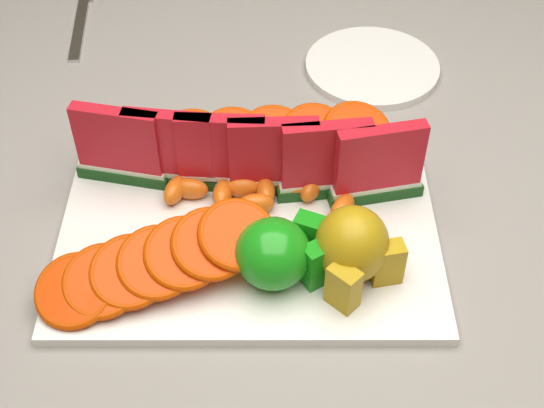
% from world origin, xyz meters
% --- Properties ---
extents(table, '(1.40, 0.90, 0.75)m').
position_xyz_m(table, '(0.00, 0.00, 0.65)').
color(table, '#4A2A1B').
rests_on(table, ground).
extents(tablecloth, '(1.53, 1.03, 0.20)m').
position_xyz_m(tablecloth, '(0.00, 0.00, 0.72)').
color(tablecloth, gray).
rests_on(tablecloth, table).
extents(platter, '(0.40, 0.30, 0.01)m').
position_xyz_m(platter, '(-0.01, -0.09, 0.76)').
color(platter, silver).
rests_on(platter, tablecloth).
extents(apple_cluster, '(0.11, 0.09, 0.07)m').
position_xyz_m(apple_cluster, '(0.02, -0.16, 0.80)').
color(apple_cluster, '#418F18').
rests_on(apple_cluster, platter).
extents(pear_cluster, '(0.10, 0.11, 0.08)m').
position_xyz_m(pear_cluster, '(0.09, -0.16, 0.81)').
color(pear_cluster, '#A38506').
rests_on(pear_cluster, platter).
extents(side_plate, '(0.22, 0.22, 0.01)m').
position_xyz_m(side_plate, '(0.15, 0.20, 0.76)').
color(side_plate, silver).
rests_on(side_plate, tablecloth).
extents(fork, '(0.03, 0.20, 0.00)m').
position_xyz_m(fork, '(-0.26, 0.31, 0.76)').
color(fork, silver).
rests_on(fork, tablecloth).
extents(watermelon_row, '(0.39, 0.07, 0.10)m').
position_xyz_m(watermelon_row, '(-0.01, -0.04, 0.82)').
color(watermelon_row, '#073710').
rests_on(watermelon_row, platter).
extents(orange_fan_front, '(0.26, 0.15, 0.06)m').
position_xyz_m(orange_fan_front, '(-0.10, -0.17, 0.80)').
color(orange_fan_front, '#C9550E').
rests_on(orange_fan_front, platter).
extents(orange_fan_back, '(0.33, 0.11, 0.05)m').
position_xyz_m(orange_fan_back, '(-0.01, 0.03, 0.79)').
color(orange_fan_back, '#C9550E').
rests_on(orange_fan_back, platter).
extents(tangerine_segments, '(0.22, 0.08, 0.03)m').
position_xyz_m(tangerine_segments, '(-0.01, -0.06, 0.78)').
color(tangerine_segments, '#F64513').
rests_on(tangerine_segments, platter).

